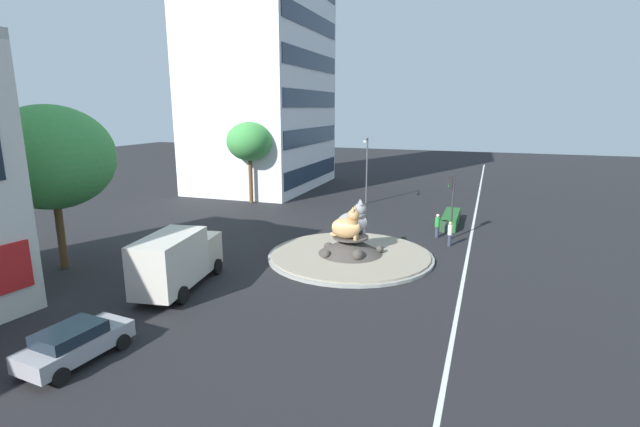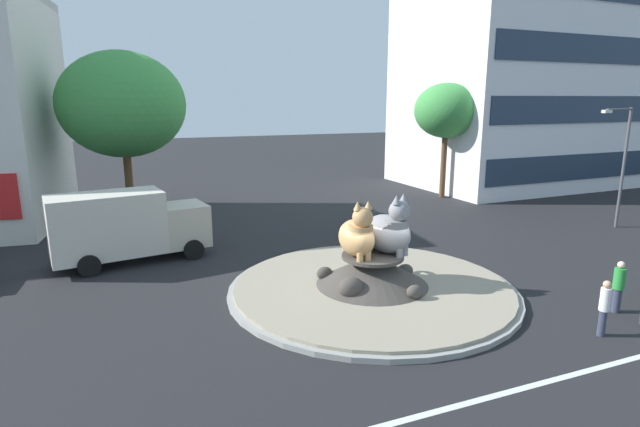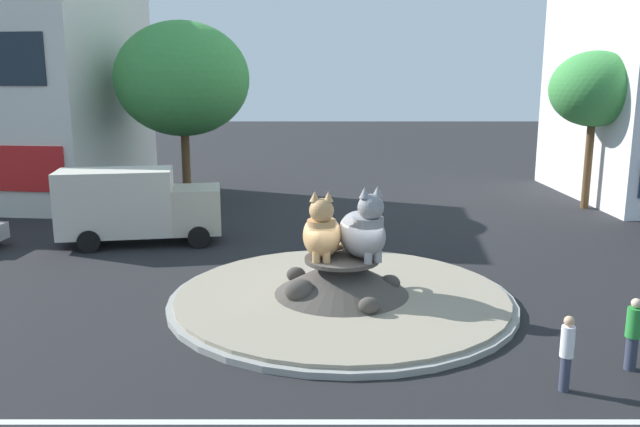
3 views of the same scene
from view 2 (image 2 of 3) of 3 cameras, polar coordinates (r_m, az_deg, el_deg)
The scene contains 11 objects.
ground_plane at distance 19.21m, azimuth 5.90°, elevation -8.80°, with size 160.00×160.00×0.00m, color black.
lane_centreline at distance 13.95m, azimuth 20.51°, elevation -18.50°, with size 112.00×0.20×0.01m, color silver.
roundabout_island at distance 19.04m, azimuth 5.92°, elevation -7.59°, with size 10.75×10.75×1.44m.
cat_statue_calico at distance 18.27m, azimuth 4.30°, elevation -2.54°, with size 1.42×2.18×2.15m.
cat_statue_grey at distance 18.80m, azimuth 7.86°, elevation -2.00°, with size 1.97×2.63×2.30m.
broadleaf_tree_behind_island at distance 37.37m, azimuth 14.16°, elevation 11.22°, with size 4.53×4.53×8.18m.
second_tree_near_tower at distance 31.52m, azimuth -21.53°, elevation 11.42°, with size 7.09×7.09×9.76m.
streetlight_arm at distance 31.98m, azimuth 31.05°, elevation 5.47°, with size 2.63×0.59×6.64m.
pedestrian_green_shirt at distance 19.77m, azimuth 30.79°, elevation -7.04°, with size 0.37×0.37×1.80m.
pedestrian_white_shirt at distance 17.64m, azimuth 29.58°, elevation -9.14°, with size 0.30×0.30×1.78m.
delivery_box_truck at distance 23.51m, azimuth -21.14°, elevation -1.26°, with size 6.83×3.32×3.16m.
Camera 2 is at (-8.44, -15.73, 7.09)m, focal length 28.17 mm.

